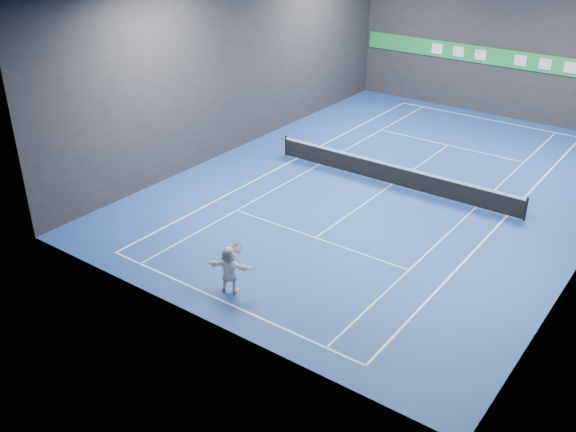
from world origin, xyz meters
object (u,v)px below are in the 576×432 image
Objects in this scene: tennis_ball at (225,212)px; tennis_net at (393,174)px; player at (229,269)px; tennis_racket at (237,249)px.

tennis_ball reaches higher than tennis_net.
player reaches higher than tennis_net.
tennis_net is at bearing 90.32° from tennis_racket.
tennis_net is at bearing -112.92° from player.
tennis_ball is 11.52m from tennis_net.
tennis_ball is 1.36m from tennis_racket.
tennis_racket reaches higher than player.
tennis_ball reaches higher than tennis_racket.
player is at bearing -91.39° from tennis_net.
player is 11.26m from tennis_net.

